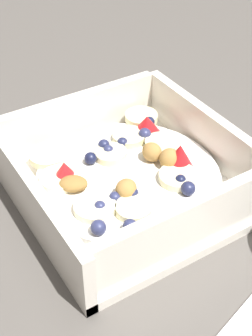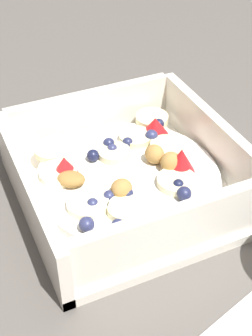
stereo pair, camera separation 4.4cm
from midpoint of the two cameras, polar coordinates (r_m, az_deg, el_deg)
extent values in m
plane|color=#56514C|center=(0.46, 3.00, -3.35)|extent=(2.40, 2.40, 0.00)
cube|color=white|center=(0.46, 2.76, -2.54)|extent=(0.19, 0.19, 0.01)
cube|color=white|center=(0.42, -8.52, -3.41)|extent=(0.19, 0.01, 0.06)
cube|color=white|center=(0.48, 12.68, 2.79)|extent=(0.19, 0.01, 0.06)
cube|color=white|center=(0.51, -1.80, 5.93)|extent=(0.01, 0.17, 0.06)
cube|color=white|center=(0.38, 9.06, -8.05)|extent=(0.01, 0.17, 0.06)
cylinder|color=white|center=(0.45, 2.81, -1.38)|extent=(0.17, 0.17, 0.01)
cylinder|color=beige|center=(0.40, 3.07, -5.02)|extent=(0.04, 0.04, 0.01)
cylinder|color=#F4EAB7|center=(0.43, 8.91, -1.71)|extent=(0.05, 0.05, 0.01)
cylinder|color=beige|center=(0.46, 1.34, 1.68)|extent=(0.03, 0.03, 0.01)
cylinder|color=#F7EFC6|center=(0.44, -5.17, -0.78)|extent=(0.04, 0.04, 0.01)
cylinder|color=#F4EAB7|center=(0.47, -5.99, 2.03)|extent=(0.05, 0.05, 0.01)
cylinder|color=beige|center=(0.48, 3.76, 3.51)|extent=(0.05, 0.05, 0.01)
cylinder|color=#F7EFC6|center=(0.41, -1.45, -4.40)|extent=(0.05, 0.05, 0.01)
cylinder|color=beige|center=(0.47, 7.47, 2.37)|extent=(0.03, 0.03, 0.01)
cylinder|color=beige|center=(0.51, 5.56, 5.72)|extent=(0.05, 0.05, 0.01)
cone|color=red|center=(0.44, -4.39, 0.11)|extent=(0.03, 0.03, 0.02)
cone|color=red|center=(0.44, 9.35, 0.78)|extent=(0.03, 0.03, 0.02)
cone|color=red|center=(0.49, 6.03, 4.81)|extent=(0.04, 0.04, 0.02)
sphere|color=navy|center=(0.41, 1.03, -3.48)|extent=(0.01, 0.01, 0.01)
sphere|color=#23284C|center=(0.42, 9.88, -3.13)|extent=(0.01, 0.01, 0.01)
sphere|color=#191E3D|center=(0.50, 6.41, 5.09)|extent=(0.01, 0.01, 0.01)
sphere|color=#23284C|center=(0.47, 2.86, 2.92)|extent=(0.01, 0.01, 0.01)
sphere|color=#191E3D|center=(0.43, 9.12, -2.08)|extent=(0.01, 0.01, 0.01)
sphere|color=navy|center=(0.39, -1.40, -6.81)|extent=(0.01, 0.01, 0.01)
sphere|color=navy|center=(0.46, 0.79, 2.08)|extent=(0.01, 0.01, 0.01)
sphere|color=navy|center=(0.41, -0.86, -4.37)|extent=(0.01, 0.01, 0.01)
sphere|color=navy|center=(0.48, 5.65, 3.69)|extent=(0.01, 0.01, 0.01)
sphere|color=#23284C|center=(0.41, 3.19, -3.16)|extent=(0.01, 0.01, 0.01)
sphere|color=#23284C|center=(0.47, 1.14, 2.93)|extent=(0.01, 0.01, 0.01)
sphere|color=#191E3D|center=(0.45, -1.16, 1.37)|extent=(0.01, 0.01, 0.01)
sphere|color=navy|center=(0.39, 2.34, -7.00)|extent=(0.01, 0.01, 0.01)
ellipsoid|color=#AD7F42|center=(0.44, 8.11, 0.61)|extent=(0.02, 0.02, 0.02)
ellipsoid|color=olive|center=(0.43, -3.58, -1.45)|extent=(0.03, 0.03, 0.01)
ellipsoid|color=#AD7F42|center=(0.41, 2.50, -2.56)|extent=(0.02, 0.02, 0.02)
ellipsoid|color=#AD7F42|center=(0.45, 6.17, 1.52)|extent=(0.02, 0.02, 0.02)
ellipsoid|color=silver|center=(0.57, -2.84, 7.25)|extent=(0.04, 0.05, 0.01)
cylinder|color=silver|center=(0.56, -11.39, 5.62)|extent=(0.02, 0.12, 0.01)
camera|label=1|loc=(0.02, -87.14, 2.36)|focal=51.72mm
camera|label=2|loc=(0.02, 92.86, -2.36)|focal=51.72mm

